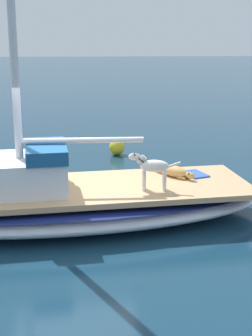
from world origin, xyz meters
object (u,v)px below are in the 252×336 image
(deck_winch, at_px, (159,167))
(deck_towel, at_px, (195,174))
(sailboat_main, at_px, (72,204))
(dog_tan, at_px, (176,172))
(dog_white, at_px, (152,167))
(mooring_buoy, at_px, (117,147))

(deck_winch, relative_size, deck_towel, 0.38)
(sailboat_main, bearing_deg, dog_tan, -74.83)
(dog_tan, relative_size, deck_winch, 3.53)
(sailboat_main, bearing_deg, deck_winch, -61.70)
(dog_white, relative_size, deck_towel, 1.68)
(sailboat_main, distance_m, deck_winch, 2.00)
(sailboat_main, xyz_separation_m, deck_winch, (0.93, -1.72, 0.42))
(dog_tan, relative_size, mooring_buoy, 1.69)
(sailboat_main, distance_m, dog_tan, 2.13)
(sailboat_main, height_order, dog_white, dog_white)
(dog_white, bearing_deg, dog_tan, -36.03)
(dog_white, distance_m, deck_winch, 1.24)
(dog_tan, height_order, deck_towel, dog_tan)
(sailboat_main, xyz_separation_m, dog_white, (-0.24, -1.45, 0.75))
(dog_white, xyz_separation_m, dog_tan, (0.78, -0.57, -0.32))
(sailboat_main, relative_size, dog_tan, 10.09)
(mooring_buoy, bearing_deg, sailboat_main, 168.31)
(deck_winch, distance_m, mooring_buoy, 4.31)
(dog_white, height_order, deck_towel, dog_white)
(sailboat_main, distance_m, dog_white, 1.65)
(dog_tan, distance_m, mooring_buoy, 4.74)
(deck_winch, bearing_deg, sailboat_main, 118.30)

